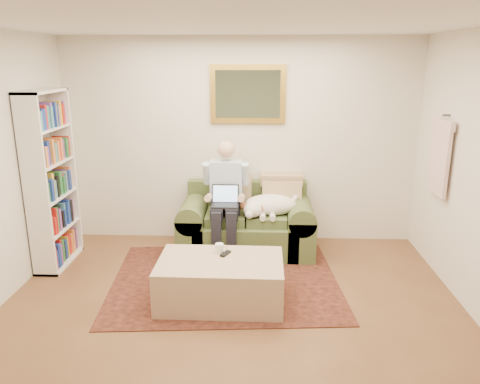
# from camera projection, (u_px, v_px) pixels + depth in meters

# --- Properties ---
(room_shell) EXTENTS (4.51, 5.00, 2.61)m
(room_shell) POSITION_uv_depth(u_px,v_px,m) (229.00, 185.00, 3.91)
(room_shell) COLOR brown
(room_shell) RESTS_ON ground
(rug) EXTENTS (2.55, 2.10, 0.01)m
(rug) POSITION_uv_depth(u_px,v_px,m) (225.00, 280.00, 5.07)
(rug) COLOR black
(rug) RESTS_ON room_shell
(sofa) EXTENTS (1.64, 0.83, 0.99)m
(sofa) POSITION_uv_depth(u_px,v_px,m) (246.00, 229.00, 5.81)
(sofa) COLOR #4F5E32
(sofa) RESTS_ON room_shell
(seated_man) EXTENTS (0.54, 0.77, 1.38)m
(seated_man) POSITION_uv_depth(u_px,v_px,m) (225.00, 201.00, 5.57)
(seated_man) COLOR #8CAAD8
(seated_man) RESTS_ON sofa
(laptop) EXTENTS (0.32, 0.25, 0.23)m
(laptop) POSITION_uv_depth(u_px,v_px,m) (225.00, 200.00, 5.50)
(laptop) COLOR black
(laptop) RESTS_ON seated_man
(sleeping_dog) EXTENTS (0.68, 0.43, 0.25)m
(sleeping_dog) POSITION_uv_depth(u_px,v_px,m) (271.00, 205.00, 5.63)
(sleeping_dog) COLOR white
(sleeping_dog) RESTS_ON sofa
(ottoman) EXTENTS (1.22, 0.78, 0.44)m
(ottoman) POSITION_uv_depth(u_px,v_px,m) (221.00, 281.00, 4.59)
(ottoman) COLOR tan
(ottoman) RESTS_ON room_shell
(coffee_mug) EXTENTS (0.08, 0.08, 0.10)m
(coffee_mug) POSITION_uv_depth(u_px,v_px,m) (219.00, 248.00, 4.68)
(coffee_mug) COLOR white
(coffee_mug) RESTS_ON ottoman
(tv_remote) EXTENTS (0.11, 0.16, 0.02)m
(tv_remote) POSITION_uv_depth(u_px,v_px,m) (225.00, 254.00, 4.66)
(tv_remote) COLOR black
(tv_remote) RESTS_ON ottoman
(bookshelf) EXTENTS (0.28, 0.80, 2.00)m
(bookshelf) POSITION_uv_depth(u_px,v_px,m) (51.00, 180.00, 5.27)
(bookshelf) COLOR white
(bookshelf) RESTS_ON room_shell
(wall_mirror) EXTENTS (0.94, 0.04, 0.72)m
(wall_mirror) POSITION_uv_depth(u_px,v_px,m) (248.00, 94.00, 5.78)
(wall_mirror) COLOR gold
(wall_mirror) RESTS_ON room_shell
(hanging_shirt) EXTENTS (0.06, 0.52, 0.90)m
(hanging_shirt) POSITION_uv_depth(u_px,v_px,m) (440.00, 153.00, 5.01)
(hanging_shirt) COLOR beige
(hanging_shirt) RESTS_ON room_shell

